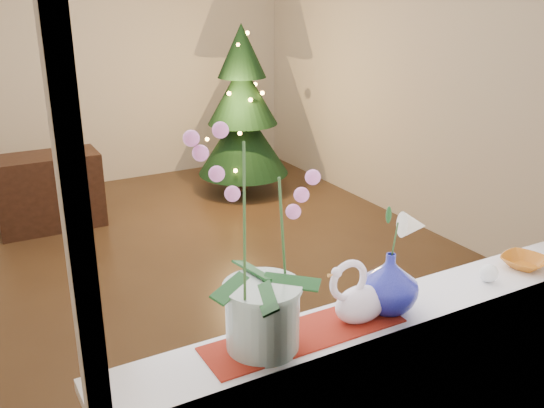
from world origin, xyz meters
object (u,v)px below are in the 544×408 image
(blue_vase, at_px, (389,278))
(xmas_tree, at_px, (242,110))
(paperweight, at_px, (489,273))
(side_table, at_px, (49,191))
(orchid_pot, at_px, (262,241))
(amber_dish, at_px, (524,263))
(swan, at_px, (361,291))

(blue_vase, bearing_deg, xmas_tree, 70.61)
(paperweight, height_order, side_table, paperweight)
(side_table, bearing_deg, orchid_pot, -88.20)
(amber_dish, xyz_separation_m, xmas_tree, (0.65, 3.88, -0.10))
(xmas_tree, bearing_deg, side_table, -177.97)
(amber_dish, distance_m, xmas_tree, 3.93)
(blue_vase, relative_size, amber_dish, 1.67)
(orchid_pot, bearing_deg, side_table, 90.78)
(amber_dish, bearing_deg, paperweight, -174.92)
(xmas_tree, distance_m, side_table, 1.98)
(orchid_pot, relative_size, paperweight, 10.10)
(blue_vase, bearing_deg, amber_dish, -0.00)
(orchid_pot, bearing_deg, swan, -2.49)
(swan, distance_m, amber_dish, 0.85)
(blue_vase, distance_m, side_table, 3.92)
(xmas_tree, relative_size, side_table, 1.93)
(swan, distance_m, blue_vase, 0.13)
(paperweight, bearing_deg, amber_dish, 5.08)
(swan, bearing_deg, xmas_tree, 58.83)
(blue_vase, xyz_separation_m, amber_dish, (0.71, -0.00, -0.11))
(orchid_pot, height_order, swan, orchid_pot)
(amber_dish, bearing_deg, side_table, 108.37)
(swan, xyz_separation_m, paperweight, (0.61, -0.01, -0.08))
(blue_vase, bearing_deg, orchid_pot, 179.04)
(orchid_pot, distance_m, paperweight, 1.04)
(paperweight, bearing_deg, side_table, 105.10)
(orchid_pot, height_order, xmas_tree, xmas_tree)
(paperweight, relative_size, amber_dish, 0.49)
(swan, relative_size, amber_dish, 1.76)
(swan, xyz_separation_m, blue_vase, (0.13, 0.01, 0.01))
(amber_dish, bearing_deg, swan, -179.47)
(amber_dish, height_order, xmas_tree, xmas_tree)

